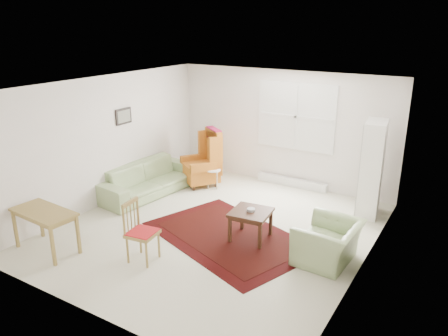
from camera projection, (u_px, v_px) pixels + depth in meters
The scene contains 10 objects.
room at pixel (222, 158), 7.39m from camera, with size 5.04×5.54×2.51m.
rug at pixel (229, 236), 7.36m from camera, with size 2.76×1.78×0.03m, color black, non-canonical shape.
sofa at pixel (148, 173), 9.08m from camera, with size 2.23×0.87×0.90m, color #8FA870.
armchair at pixel (328, 239), 6.52m from camera, with size 0.97×0.84×0.75m, color #8FA870.
wingback_chair at pixel (200, 158), 9.52m from camera, with size 0.72×0.77×1.25m, color #BC691C, non-canonical shape.
coffee_table at pixel (251, 225), 7.23m from camera, with size 0.62×0.62×0.51m, color #3A1E12, non-canonical shape.
stool at pixel (213, 178), 9.45m from camera, with size 0.33×0.33×0.44m, color white, non-canonical shape.
cabinet at pixel (372, 169), 7.97m from camera, with size 0.37×0.71×1.78m, color white, non-canonical shape.
desk at pixel (46, 231), 6.84m from camera, with size 1.07×0.54×0.68m, color olive, non-canonical shape.
desk_chair at pixel (142, 232), 6.51m from camera, with size 0.41×0.41×0.95m, color olive, non-canonical shape.
Camera 1 is at (3.72, -5.79, 3.47)m, focal length 35.00 mm.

